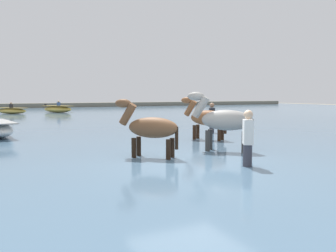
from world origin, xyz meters
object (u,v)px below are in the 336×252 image
(horse_flank_chestnut, at_px, (206,119))
(person_spectator_far, at_px, (248,145))
(boat_far_inshore, at_px, (58,109))
(person_onlooker_left, at_px, (212,121))
(horse_lead_grey, at_px, (224,122))
(boat_mid_channel, at_px, (12,111))
(horse_trailing_bay, at_px, (150,129))

(horse_flank_chestnut, bearing_deg, person_spectator_far, -111.62)
(boat_far_inshore, relative_size, person_onlooker_left, 1.88)
(horse_lead_grey, xyz_separation_m, person_spectator_far, (-0.76, -1.94, -0.34))
(person_spectator_far, bearing_deg, horse_lead_grey, 68.49)
(horse_lead_grey, xyz_separation_m, person_onlooker_left, (2.38, 4.13, -0.34))
(boat_mid_channel, distance_m, person_spectator_far, 25.87)
(boat_mid_channel, bearing_deg, horse_lead_grey, -79.29)
(person_onlooker_left, bearing_deg, horse_trailing_bay, -138.29)
(boat_mid_channel, height_order, person_onlooker_left, person_onlooker_left)
(horse_lead_grey, distance_m, boat_mid_channel, 24.09)
(person_onlooker_left, bearing_deg, horse_lead_grey, -119.90)
(horse_trailing_bay, xyz_separation_m, person_onlooker_left, (4.60, 4.10, -0.23))
(horse_lead_grey, distance_m, horse_trailing_bay, 2.23)
(horse_flank_chestnut, distance_m, boat_mid_channel, 22.03)
(boat_mid_channel, relative_size, person_spectator_far, 1.59)
(boat_far_inshore, height_order, boat_mid_channel, boat_far_inshore)
(horse_trailing_bay, height_order, person_onlooker_left, horse_trailing_bay)
(horse_lead_grey, relative_size, person_onlooker_left, 1.25)
(horse_lead_grey, bearing_deg, person_onlooker_left, 60.10)
(boat_far_inshore, relative_size, person_spectator_far, 1.88)
(horse_trailing_bay, bearing_deg, person_spectator_far, -53.40)
(boat_far_inshore, bearing_deg, boat_mid_channel, -173.18)
(boat_far_inshore, height_order, person_onlooker_left, person_onlooker_left)
(horse_lead_grey, xyz_separation_m, horse_flank_chestnut, (0.92, 2.31, -0.10))
(horse_flank_chestnut, distance_m, person_spectator_far, 4.57)
(boat_far_inshore, height_order, person_spectator_far, person_spectator_far)
(boat_mid_channel, distance_m, person_onlooker_left, 20.70)
(horse_trailing_bay, bearing_deg, boat_mid_channel, 95.44)
(horse_flank_chestnut, height_order, person_spectator_far, horse_flank_chestnut)
(horse_lead_grey, xyz_separation_m, horse_trailing_bay, (-2.22, 0.03, -0.11))
(horse_flank_chestnut, xyz_separation_m, boat_mid_channel, (-5.40, 21.35, -0.46))
(horse_trailing_bay, relative_size, boat_far_inshore, 0.60)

